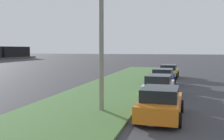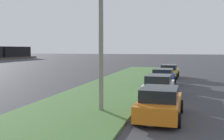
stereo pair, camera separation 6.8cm
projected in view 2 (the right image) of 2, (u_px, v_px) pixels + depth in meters
The scene contains 6 objects.
grass_median at pixel (89, 103), 15.62m from camera, with size 60.00×6.00×0.12m, color #477238.
parked_car_orange at pixel (160, 103), 12.33m from camera, with size 4.36×2.14×1.47m.
parked_car_white at pixel (159, 86), 18.10m from camera, with size 4.37×2.15×1.47m.
parked_car_blue at pixel (163, 77), 23.61m from camera, with size 4.38×2.18×1.47m.
parked_car_yellow at pixel (169, 71), 29.49m from camera, with size 4.39×2.19×1.47m.
streetlight at pixel (107, 26), 13.04m from camera, with size 1.10×2.80×7.50m.
Camera 2 is at (-4.56, 1.17, 3.25)m, focal length 42.43 mm.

